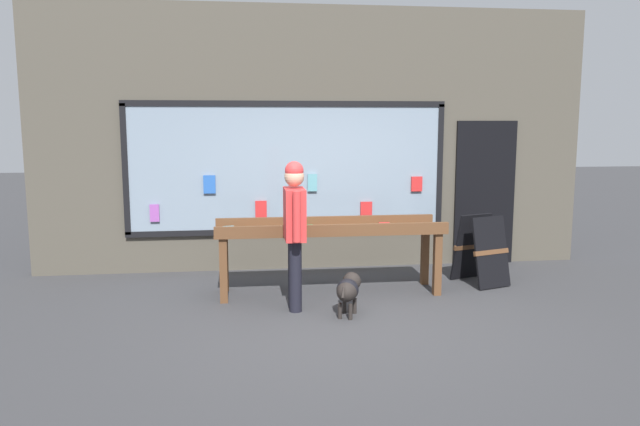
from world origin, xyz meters
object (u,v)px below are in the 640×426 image
object	(u,v)px
display_table_main	(330,234)
sandwich_board_sign	(481,249)
small_dog	(348,289)
person_browsing	(295,224)

from	to	relation	value
display_table_main	sandwich_board_sign	world-z (taller)	display_table_main
display_table_main	small_dog	distance (m)	1.00
sandwich_board_sign	person_browsing	bearing A→B (deg)	179.45
display_table_main	small_dog	bearing A→B (deg)	-85.47
sandwich_board_sign	display_table_main	bearing A→B (deg)	166.79
person_browsing	sandwich_board_sign	world-z (taller)	person_browsing
display_table_main	sandwich_board_sign	size ratio (longest dim) A/B	3.10
person_browsing	small_dog	xyz separation A→B (m)	(0.56, -0.28, -0.68)
display_table_main	small_dog	world-z (taller)	display_table_main
small_dog	sandwich_board_sign	xyz separation A→B (m)	(1.93, 1.08, 0.16)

